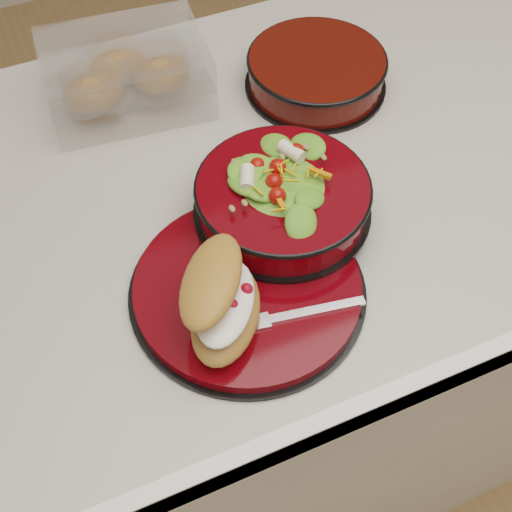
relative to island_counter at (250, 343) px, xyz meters
name	(u,v)px	position (x,y,z in m)	size (l,w,h in m)	color
island_counter	(250,343)	(0.00, 0.00, 0.00)	(1.24, 0.74, 0.90)	silver
dinner_plate	(248,289)	(-0.08, -0.18, 0.46)	(0.29, 0.29, 0.02)	black
salad_bowl	(283,193)	(0.01, -0.09, 0.50)	(0.23, 0.23, 0.09)	black
croissant	(223,300)	(-0.12, -0.21, 0.51)	(0.14, 0.17, 0.08)	#BA7538
fork	(298,314)	(-0.04, -0.24, 0.47)	(0.15, 0.04, 0.00)	silver
pastry_box	(126,75)	(-0.10, 0.22, 0.49)	(0.25, 0.19, 0.09)	white
extra_bowl	(316,71)	(0.17, 0.13, 0.48)	(0.22, 0.22, 0.05)	black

